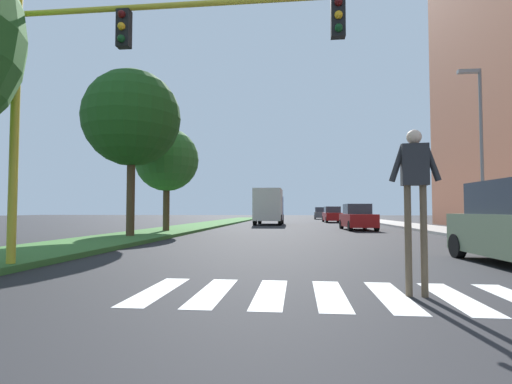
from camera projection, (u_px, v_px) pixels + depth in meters
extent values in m
plane|color=#262628|center=(304.00, 227.00, 29.65)|extent=(140.00, 140.00, 0.00)
cube|color=silver|center=(157.00, 291.00, 6.17)|extent=(0.45, 2.20, 0.01)
cube|color=silver|center=(213.00, 292.00, 6.07)|extent=(0.45, 2.20, 0.01)
cube|color=silver|center=(271.00, 293.00, 5.98)|extent=(0.45, 2.20, 0.01)
cube|color=silver|center=(330.00, 295.00, 5.88)|extent=(0.45, 2.20, 0.01)
cube|color=silver|center=(392.00, 296.00, 5.79)|extent=(0.45, 2.20, 0.01)
cube|color=silver|center=(455.00, 298.00, 5.69)|extent=(0.45, 2.20, 0.01)
cube|color=#386B2D|center=(195.00, 227.00, 28.51)|extent=(3.43, 64.00, 0.15)
cylinder|color=#4C3823|center=(131.00, 191.00, 17.38)|extent=(0.36, 0.36, 3.98)
sphere|color=#1E4C19|center=(132.00, 118.00, 17.53)|extent=(4.33, 4.33, 4.33)
cylinder|color=#4C3823|center=(166.00, 204.00, 21.60)|extent=(0.36, 0.36, 2.89)
sphere|color=#2D6628|center=(167.00, 160.00, 21.72)|extent=(3.52, 3.52, 3.52)
cube|color=#9E9991|center=(425.00, 228.00, 26.79)|extent=(3.00, 64.00, 0.15)
cylinder|color=gold|center=(15.00, 123.00, 8.39)|extent=(0.18, 0.18, 6.00)
cylinder|color=gold|center=(199.00, 4.00, 8.07)|extent=(8.08, 0.12, 0.12)
cube|color=black|center=(124.00, 29.00, 8.22)|extent=(0.28, 0.20, 0.80)
sphere|color=#4C0C0C|center=(122.00, 14.00, 8.11)|extent=(0.16, 0.16, 0.16)
sphere|color=#F2A519|center=(121.00, 26.00, 8.10)|extent=(0.16, 0.16, 0.16)
sphere|color=#0F3F19|center=(121.00, 39.00, 8.09)|extent=(0.16, 0.16, 0.16)
cube|color=black|center=(338.00, 18.00, 7.75)|extent=(0.28, 0.20, 0.80)
sphere|color=#4C0C0C|center=(338.00, 2.00, 7.64)|extent=(0.16, 0.16, 0.16)
sphere|color=#F2A519|center=(339.00, 15.00, 7.63)|extent=(0.16, 0.16, 0.16)
sphere|color=#0F3F19|center=(339.00, 28.00, 7.61)|extent=(0.16, 0.16, 0.16)
cylinder|color=slate|center=(482.00, 151.00, 17.40)|extent=(0.14, 0.14, 7.50)
cube|color=gray|center=(468.00, 71.00, 17.63)|extent=(0.90, 0.24, 0.16)
cylinder|color=brown|center=(424.00, 241.00, 5.77)|extent=(0.11, 0.11, 1.65)
cylinder|color=brown|center=(408.00, 241.00, 5.82)|extent=(0.11, 0.11, 1.65)
cube|color=#262628|center=(415.00, 165.00, 5.85)|extent=(0.40, 0.28, 0.62)
cylinder|color=#262628|center=(432.00, 162.00, 5.80)|extent=(0.27, 0.12, 0.58)
cylinder|color=#262628|center=(398.00, 163.00, 5.90)|extent=(0.27, 0.12, 0.58)
sphere|color=beige|center=(414.00, 137.00, 5.87)|extent=(0.24, 0.24, 0.22)
cylinder|color=black|center=(457.00, 246.00, 10.46)|extent=(0.25, 0.65, 0.64)
cube|color=maroon|center=(358.00, 220.00, 25.16)|extent=(1.96, 4.17, 0.81)
cube|color=#2D333D|center=(357.00, 209.00, 25.39)|extent=(1.63, 1.92, 0.66)
cylinder|color=black|center=(377.00, 226.00, 23.51)|extent=(0.25, 0.65, 0.64)
cylinder|color=black|center=(350.00, 226.00, 23.59)|extent=(0.25, 0.65, 0.64)
cylinder|color=black|center=(365.00, 224.00, 26.69)|extent=(0.25, 0.65, 0.64)
cylinder|color=black|center=(341.00, 224.00, 26.77)|extent=(0.25, 0.65, 0.64)
cube|color=maroon|center=(332.00, 216.00, 40.82)|extent=(1.89, 4.49, 0.79)
cube|color=#2D333D|center=(332.00, 210.00, 41.08)|extent=(1.60, 2.05, 0.65)
cylinder|color=black|center=(343.00, 220.00, 38.99)|extent=(0.24, 0.65, 0.64)
cylinder|color=black|center=(327.00, 220.00, 39.11)|extent=(0.24, 0.65, 0.64)
cylinder|color=black|center=(338.00, 219.00, 42.51)|extent=(0.24, 0.65, 0.64)
cylinder|color=black|center=(323.00, 219.00, 42.62)|extent=(0.24, 0.65, 0.64)
cube|color=#474C51|center=(321.00, 215.00, 55.70)|extent=(2.01, 4.59, 0.81)
cube|color=#2D333D|center=(321.00, 210.00, 55.96)|extent=(1.70, 2.09, 0.67)
cylinder|color=black|center=(327.00, 217.00, 53.78)|extent=(0.24, 0.65, 0.64)
cylinder|color=black|center=(315.00, 217.00, 54.02)|extent=(0.24, 0.65, 0.64)
cylinder|color=black|center=(326.00, 217.00, 57.36)|extent=(0.24, 0.65, 0.64)
cylinder|color=black|center=(315.00, 217.00, 57.60)|extent=(0.24, 0.65, 0.64)
cube|color=navy|center=(271.00, 208.00, 36.75)|extent=(2.30, 2.00, 2.20)
cube|color=beige|center=(268.00, 205.00, 33.69)|extent=(2.30, 4.20, 2.70)
cylinder|color=black|center=(260.00, 219.00, 36.82)|extent=(0.30, 0.90, 0.90)
cylinder|color=black|center=(282.00, 219.00, 36.59)|extent=(0.30, 0.90, 0.90)
cylinder|color=black|center=(255.00, 220.00, 32.70)|extent=(0.30, 0.90, 0.90)
cylinder|color=black|center=(280.00, 220.00, 32.47)|extent=(0.30, 0.90, 0.90)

